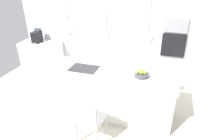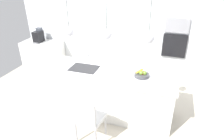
{
  "view_description": "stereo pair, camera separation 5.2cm",
  "coord_description": "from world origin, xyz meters",
  "views": [
    {
      "loc": [
        1.06,
        -3.21,
        2.68
      ],
      "look_at": [
        0.1,
        0.0,
        0.98
      ],
      "focal_mm": 31.56,
      "sensor_mm": 36.0,
      "label": 1
    },
    {
      "loc": [
        1.1,
        -3.19,
        2.68
      ],
      "look_at": [
        0.1,
        0.0,
        0.98
      ],
      "focal_mm": 31.56,
      "sensor_mm": 36.0,
      "label": 2
    }
  ],
  "objects": [
    {
      "name": "back_wall",
      "position": [
        0.0,
        1.65,
        1.3
      ],
      "size": [
        6.0,
        0.1,
        2.6
      ],
      "primitive_type": "cube",
      "color": "white",
      "rests_on": "ground"
    },
    {
      "name": "oven",
      "position": [
        1.19,
        1.58,
        1.04
      ],
      "size": [
        0.56,
        0.08,
        0.56
      ],
      "primitive_type": "cube",
      "color": "black",
      "rests_on": "back_wall"
    },
    {
      "name": "pendant_light_center",
      "position": [
        0.0,
        0.0,
        1.67
      ],
      "size": [
        0.19,
        0.19,
        0.79
      ],
      "color": "silver"
    },
    {
      "name": "chair_near",
      "position": [
        -0.03,
        -0.89,
        0.52
      ],
      "size": [
        0.49,
        0.47,
        0.91
      ],
      "color": "silver",
      "rests_on": "ground"
    },
    {
      "name": "floor",
      "position": [
        0.0,
        0.0,
        0.0
      ],
      "size": [
        6.6,
        6.6,
        0.0
      ],
      "primitive_type": "plane",
      "color": "beige",
      "rests_on": "ground"
    },
    {
      "name": "pendant_light_left",
      "position": [
        -0.74,
        0.0,
        1.67
      ],
      "size": [
        0.19,
        0.19,
        0.79
      ],
      "color": "silver"
    },
    {
      "name": "faucet",
      "position": [
        -0.48,
        0.21,
        1.07
      ],
      "size": [
        0.02,
        0.17,
        0.22
      ],
      "color": "silver",
      "rests_on": "kitchen_island"
    },
    {
      "name": "side_counter",
      "position": [
        -2.4,
        1.28,
        0.43
      ],
      "size": [
        1.1,
        0.6,
        0.87
      ],
      "primitive_type": "cube",
      "color": "white",
      "rests_on": "ground"
    },
    {
      "name": "microwave",
      "position": [
        1.19,
        1.58,
        1.54
      ],
      "size": [
        0.54,
        0.08,
        0.34
      ],
      "primitive_type": "cube",
      "color": "#9E9EA3",
      "rests_on": "back_wall"
    },
    {
      "name": "kitchen_island",
      "position": [
        0.0,
        0.0,
        0.47
      ],
      "size": [
        2.66,
        0.87,
        0.93
      ],
      "color": "white",
      "rests_on": "ground"
    },
    {
      "name": "fruit_bowl",
      "position": [
        0.67,
        -0.01,
        0.98
      ],
      "size": [
        0.27,
        0.27,
        0.16
      ],
      "color": "#4C4C51",
      "rests_on": "kitchen_island"
    },
    {
      "name": "coffee_machine",
      "position": [
        -2.47,
        1.28,
        1.03
      ],
      "size": [
        0.2,
        0.35,
        0.38
      ],
      "color": "black",
      "rests_on": "side_counter"
    },
    {
      "name": "sink_basin",
      "position": [
        -0.48,
        0.0,
        0.92
      ],
      "size": [
        0.56,
        0.4,
        0.02
      ],
      "primitive_type": "cube",
      "color": "#2D2D30",
      "rests_on": "kitchen_island"
    },
    {
      "name": "pendant_light_right",
      "position": [
        0.74,
        0.0,
        1.67
      ],
      "size": [
        0.19,
        0.19,
        0.79
      ],
      "color": "silver"
    }
  ]
}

